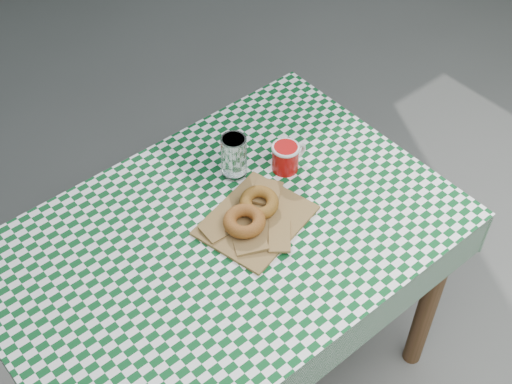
% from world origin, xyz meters
% --- Properties ---
extents(table, '(1.18, 0.79, 0.75)m').
position_xyz_m(table, '(-0.05, 0.12, 0.38)').
color(table, brown).
rests_on(table, ground).
extents(tablecloth, '(1.20, 0.81, 0.01)m').
position_xyz_m(tablecloth, '(-0.05, 0.12, 0.75)').
color(tablecloth, '#0A461C').
rests_on(tablecloth, table).
extents(paper_bag, '(0.32, 0.28, 0.01)m').
position_xyz_m(paper_bag, '(0.05, 0.11, 0.76)').
color(paper_bag, olive).
rests_on(paper_bag, tablecloth).
extents(bagel_front, '(0.11, 0.11, 0.03)m').
position_xyz_m(bagel_front, '(0.01, 0.11, 0.79)').
color(bagel_front, brown).
rests_on(bagel_front, paper_bag).
extents(bagel_back, '(0.13, 0.13, 0.03)m').
position_xyz_m(bagel_back, '(0.08, 0.13, 0.79)').
color(bagel_back, '#915A1E').
rests_on(bagel_back, paper_bag).
extents(coffee_mug, '(0.16, 0.16, 0.08)m').
position_xyz_m(coffee_mug, '(0.24, 0.21, 0.80)').
color(coffee_mug, '#AA0B0A').
rests_on(coffee_mug, tablecloth).
extents(drinking_glass, '(0.08, 0.08, 0.13)m').
position_xyz_m(drinking_glass, '(0.11, 0.28, 0.82)').
color(drinking_glass, white).
rests_on(drinking_glass, tablecloth).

